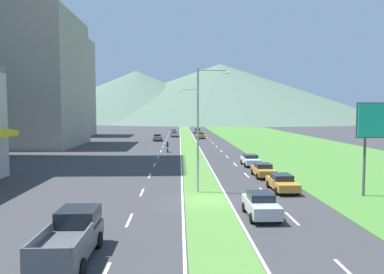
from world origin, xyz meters
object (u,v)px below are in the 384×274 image
Objects in this scene: street_lamp_near at (201,123)px; car_2 at (158,137)px; car_5 at (251,160)px; car_7 at (174,131)px; car_0 at (263,170)px; car_6 at (200,135)px; pickup_truck_0 at (71,238)px; car_3 at (175,134)px; car_4 at (282,183)px; street_lamp_mid at (196,118)px; car_8 at (261,205)px; car_1 at (197,131)px; motorcycle_rider at (167,148)px.

street_lamp_near is 2.46× the size of car_2.
car_5 is 0.97× the size of car_7.
car_0 reaches higher than car_7.
pickup_truck_0 is (-10.16, -72.80, 0.21)m from car_6.
car_6 reaches higher than car_5.
car_4 is (9.93, -65.26, -0.02)m from car_3.
car_8 is (2.81, -30.53, -4.91)m from street_lamp_mid.
car_2 is 13.40m from car_3.
car_8 reaches higher than car_0.
car_5 is at bearing -53.73° from street_lamp_mid.
car_5 is at bearing -168.82° from car_3.
street_lamp_mid is 1.85× the size of pickup_truck_0.
street_lamp_near is 2.49× the size of car_8.
street_lamp_mid is 30.56m from car_2.
car_6 reaches higher than car_0.
pickup_truck_0 reaches higher than car_0.
street_lamp_mid is at bearing -11.30° from pickup_truck_0.
car_0 is 0.94× the size of car_7.
street_lamp_mid is at bearing -175.08° from car_3.
pickup_truck_0 is (-10.37, -91.96, 0.18)m from car_1.
street_lamp_mid reaches higher than motorcycle_rider.
car_1 is at bearing -84.19° from car_7.
car_1 is at bearing -8.58° from motorcycle_rider.
car_5 is 0.83× the size of pickup_truck_0.
car_4 is 2.23× the size of motorcycle_rider.
street_lamp_near reaches higher than car_5.
car_5 is at bearing -26.22° from pickup_truck_0.
pickup_truck_0 is (-10.16, -6.21, 0.19)m from car_8.
street_lamp_near is 2.37× the size of car_0.
street_lamp_near is at bearing -172.75° from car_2.
car_2 is at bearing -163.53° from car_0.
pickup_truck_0 is (-0.03, -66.00, 0.18)m from car_2.
street_lamp_mid is at bearing -159.34° from car_0.
car_4 reaches higher than car_5.
car_1 is (-3.20, 71.73, 0.08)m from car_0.
car_4 is 8.19m from car_8.
car_5 is at bearing -144.75° from motorcycle_rider.
car_8 is at bearing -58.56° from pickup_truck_0.
car_8 is at bearing 0.00° from car_6.
street_lamp_near is 8.57m from car_4.
car_6 is at bearing -176.29° from car_0.
car_1 is at bearing 179.86° from car_8.
car_8 is (0.00, -66.59, 0.01)m from car_6.
street_lamp_near is at bearing -172.91° from motorcycle_rider.
car_2 is at bearing -0.03° from pickup_truck_0.
car_5 is (7.04, 14.73, -5.08)m from street_lamp_near.
motorcycle_rider is at bearing -160.23° from car_4.
car_4 is at bearing -165.43° from car_2.
street_lamp_mid is 36.51m from car_6.
pickup_truck_0 is at bearing 177.30° from car_3.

